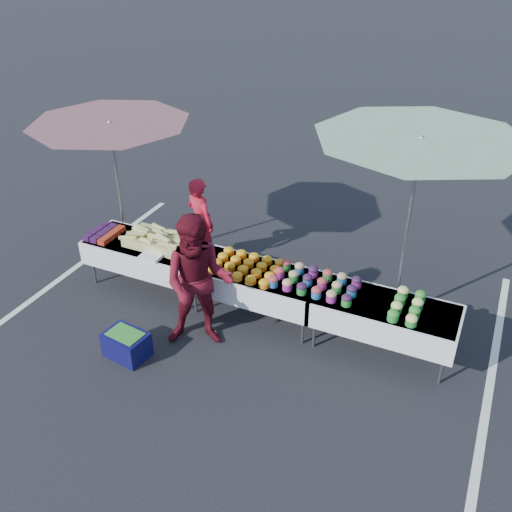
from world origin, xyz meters
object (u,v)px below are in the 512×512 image
at_px(table_left, 147,253).
at_px(table_right, 384,315).
at_px(vendor, 200,222).
at_px(umbrella_left, 111,136).
at_px(customer, 199,283).
at_px(table_center, 256,282).
at_px(umbrella_right, 419,155).
at_px(storage_bin, 127,344).

bearing_deg(table_left, table_right, 0.00).
relative_size(vendor, umbrella_left, 0.62).
bearing_deg(customer, umbrella_left, 126.33).
height_order(table_center, table_right, same).
distance_m(table_center, umbrella_right, 2.71).
height_order(table_center, vendor, vendor).
bearing_deg(table_right, table_left, 180.00).
relative_size(table_center, customer, 0.99).
relative_size(table_left, table_center, 1.00).
relative_size(vendor, umbrella_right, 0.53).
distance_m(table_center, customer, 0.98).
relative_size(table_left, vendor, 1.24).
height_order(vendor, storage_bin, vendor).
distance_m(table_right, customer, 2.40).
xyz_separation_m(table_center, storage_bin, (-1.16, -1.48, -0.40)).
height_order(table_center, storage_bin, table_center).
bearing_deg(table_center, umbrella_left, 170.91).
height_order(table_center, customer, customer).
bearing_deg(table_center, customer, -118.03).
distance_m(table_left, table_right, 3.60).
xyz_separation_m(table_right, vendor, (-3.20, 0.93, 0.17)).
relative_size(table_left, customer, 0.99).
bearing_deg(table_left, storage_bin, -66.71).
bearing_deg(umbrella_left, table_center, -9.09).
relative_size(customer, umbrella_right, 0.67).
bearing_deg(vendor, customer, 141.34).
xyz_separation_m(vendor, storage_bin, (0.24, -2.40, -0.56)).
height_order(customer, umbrella_left, umbrella_left).
bearing_deg(table_right, storage_bin, -153.55).
xyz_separation_m(customer, storage_bin, (-0.73, -0.67, -0.76)).
bearing_deg(umbrella_right, table_center, -156.03).
bearing_deg(storage_bin, customer, 50.07).
relative_size(vendor, customer, 0.80).
bearing_deg(vendor, storage_bin, 117.76).
height_order(table_left, table_right, same).
bearing_deg(umbrella_left, table_right, -5.31).
bearing_deg(table_right, vendor, 163.84).
height_order(vendor, umbrella_right, umbrella_right).
xyz_separation_m(table_left, table_center, (1.80, 0.00, 0.00)).
distance_m(table_left, table_center, 1.80).
xyz_separation_m(umbrella_right, storage_bin, (-2.96, -2.28, -2.27)).
height_order(table_center, umbrella_right, umbrella_right).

